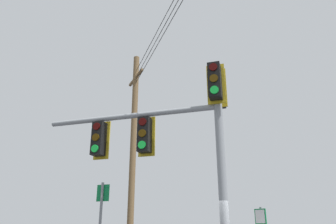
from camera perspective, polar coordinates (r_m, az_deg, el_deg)
name	(u,v)px	position (r m, az deg, el deg)	size (l,w,h in m)	color
signal_mast_assembly	(178,134)	(7.83, 1.78, -3.92)	(4.26, 3.24, 5.78)	gray
utility_pole_wooden	(133,151)	(16.19, -6.31, -6.93)	(2.12, 0.61, 10.92)	brown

